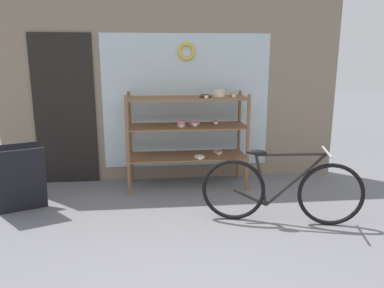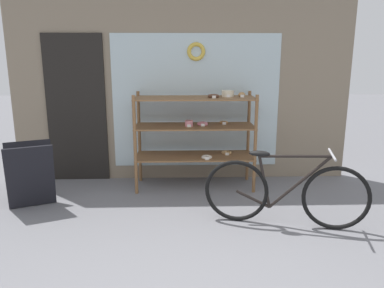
% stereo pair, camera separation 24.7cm
% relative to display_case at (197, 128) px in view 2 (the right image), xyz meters
% --- Properties ---
extents(storefront_facade, '(4.86, 0.13, 3.16)m').
position_rel_display_case_xyz_m(storefront_facade, '(-0.25, 0.42, 0.70)').
color(storefront_facade, gray).
rests_on(storefront_facade, ground_plane).
extents(display_case, '(1.62, 0.57, 1.34)m').
position_rel_display_case_xyz_m(display_case, '(0.00, 0.00, 0.00)').
color(display_case, brown).
rests_on(display_case, ground_plane).
extents(bicycle, '(1.70, 0.56, 0.83)m').
position_rel_display_case_xyz_m(bicycle, '(0.88, -1.27, -0.46)').
color(bicycle, black).
rests_on(bicycle, ground_plane).
extents(sandwich_board, '(0.64, 0.55, 0.78)m').
position_rel_display_case_xyz_m(sandwich_board, '(-2.04, -0.66, -0.44)').
color(sandwich_board, black).
rests_on(sandwich_board, ground_plane).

